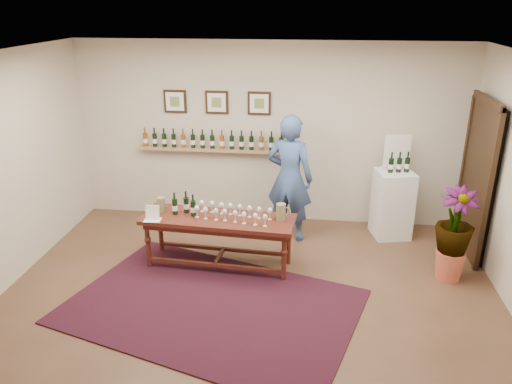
# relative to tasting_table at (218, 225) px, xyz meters

# --- Properties ---
(ground) EXTENTS (6.00, 6.00, 0.00)m
(ground) POSITION_rel_tasting_table_xyz_m (0.50, -0.85, -0.60)
(ground) COLOR #4C3421
(ground) RESTS_ON ground
(room_shell) EXTENTS (6.00, 6.00, 6.00)m
(room_shell) POSITION_rel_tasting_table_xyz_m (2.61, 1.01, 0.52)
(room_shell) COLOR beige
(room_shell) RESTS_ON ground
(rug) EXTENTS (3.75, 3.03, 0.02)m
(rug) POSITION_rel_tasting_table_xyz_m (0.09, -0.97, -0.59)
(rug) COLOR #4B100D
(rug) RESTS_ON ground
(tasting_table) EXTENTS (2.02, 0.77, 0.70)m
(tasting_table) POSITION_rel_tasting_table_xyz_m (0.00, 0.00, 0.00)
(tasting_table) COLOR #441B11
(tasting_table) RESTS_ON ground
(table_glasses) EXTENTS (1.25, 0.49, 0.17)m
(table_glasses) POSITION_rel_tasting_table_xyz_m (0.20, -0.00, 0.19)
(table_glasses) COLOR white
(table_glasses) RESTS_ON tasting_table
(table_bottles) EXTENTS (0.31, 0.20, 0.32)m
(table_bottles) POSITION_rel_tasting_table_xyz_m (-0.45, 0.07, 0.26)
(table_bottles) COLOR black
(table_bottles) RESTS_ON tasting_table
(pitcher_left) EXTENTS (0.15, 0.15, 0.20)m
(pitcher_left) POSITION_rel_tasting_table_xyz_m (-0.78, 0.11, 0.20)
(pitcher_left) COLOR olive
(pitcher_left) RESTS_ON tasting_table
(pitcher_right) EXTENTS (0.17, 0.17, 0.22)m
(pitcher_right) POSITION_rel_tasting_table_xyz_m (0.81, 0.02, 0.22)
(pitcher_right) COLOR olive
(pitcher_right) RESTS_ON tasting_table
(menu_card) EXTENTS (0.22, 0.17, 0.19)m
(menu_card) POSITION_rel_tasting_table_xyz_m (-0.82, -0.16, 0.20)
(menu_card) COLOR white
(menu_card) RESTS_ON tasting_table
(display_pedestal) EXTENTS (0.61, 0.61, 1.01)m
(display_pedestal) POSITION_rel_tasting_table_xyz_m (2.39, 1.22, -0.09)
(display_pedestal) COLOR white
(display_pedestal) RESTS_ON ground
(pedestal_bottles) EXTENTS (0.30, 0.14, 0.29)m
(pedestal_bottles) POSITION_rel_tasting_table_xyz_m (2.42, 1.21, 0.56)
(pedestal_bottles) COLOR black
(pedestal_bottles) RESTS_ON display_pedestal
(info_sign) EXTENTS (0.39, 0.11, 0.54)m
(info_sign) POSITION_rel_tasting_table_xyz_m (2.40, 1.36, 0.68)
(info_sign) COLOR white
(info_sign) RESTS_ON display_pedestal
(potted_plant) EXTENTS (0.59, 0.59, 1.06)m
(potted_plant) POSITION_rel_tasting_table_xyz_m (2.97, 0.02, 0.02)
(potted_plant) COLOR #CC5D44
(potted_plant) RESTS_ON ground
(person) EXTENTS (0.78, 0.62, 1.87)m
(person) POSITION_rel_tasting_table_xyz_m (0.87, 0.97, 0.34)
(person) COLOR #3A568A
(person) RESTS_ON ground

